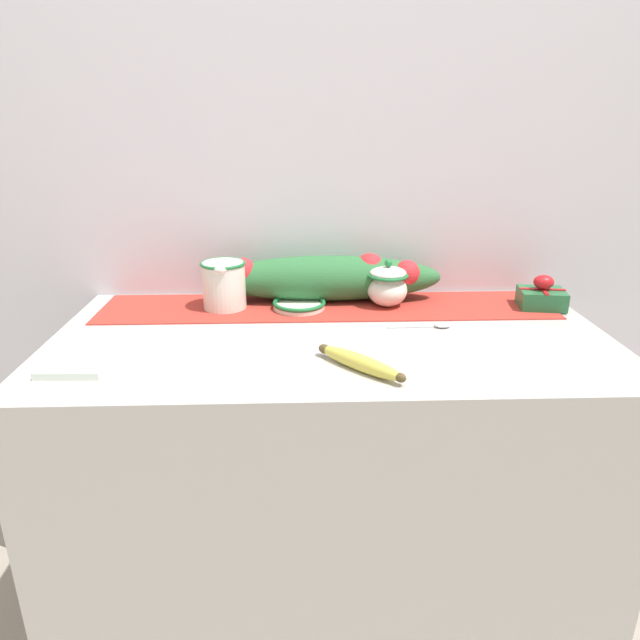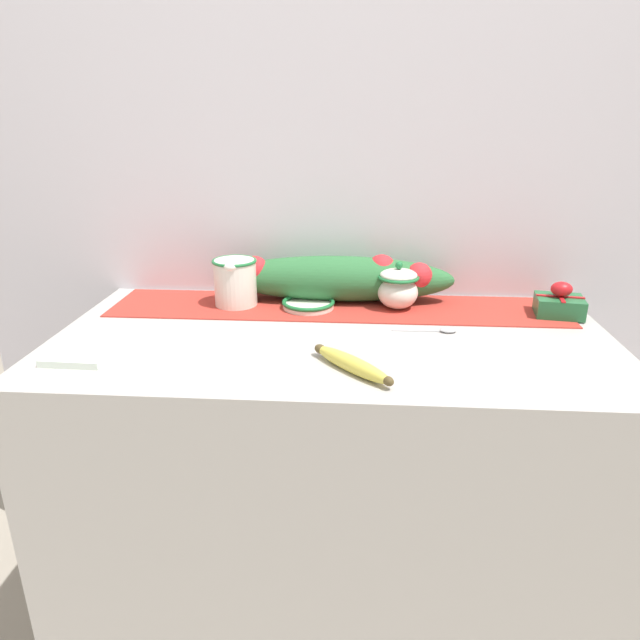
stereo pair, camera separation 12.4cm
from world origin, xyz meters
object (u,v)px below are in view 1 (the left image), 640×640
object	(u,v)px
cream_pitcher	(224,283)
napkin_stack	(78,364)
banana	(360,362)
gift_box	(542,296)
small_dish	(299,304)
sugar_bowl	(388,285)
spoon	(439,326)

from	to	relation	value
cream_pitcher	napkin_stack	distance (m)	0.44
banana	gift_box	xyz separation A→B (m)	(0.51, 0.36, 0.02)
cream_pitcher	small_dish	distance (m)	0.20
sugar_bowl	gift_box	bearing A→B (deg)	-3.66
gift_box	cream_pitcher	bearing A→B (deg)	178.12
sugar_bowl	napkin_stack	size ratio (longest dim) A/B	0.97
small_dish	spoon	size ratio (longest dim) A/B	0.91
sugar_bowl	spoon	bearing A→B (deg)	-57.54
small_dish	gift_box	distance (m)	0.63
sugar_bowl	spoon	size ratio (longest dim) A/B	0.82
small_dish	spoon	bearing A→B (deg)	-23.61
cream_pitcher	gift_box	size ratio (longest dim) A/B	1.09
napkin_stack	gift_box	distance (m)	1.11
banana	gift_box	distance (m)	0.62
cream_pitcher	sugar_bowl	xyz separation A→B (m)	(0.42, -0.00, -0.01)
small_dish	spoon	distance (m)	0.36
cream_pitcher	small_dish	xyz separation A→B (m)	(0.19, -0.01, -0.05)
napkin_stack	gift_box	bearing A→B (deg)	17.11
banana	spoon	size ratio (longest dim) A/B	1.17
sugar_bowl	banana	xyz separation A→B (m)	(-0.11, -0.39, -0.04)
spoon	small_dish	bearing A→B (deg)	155.47
napkin_stack	gift_box	xyz separation A→B (m)	(1.06, 0.33, 0.03)
small_dish	napkin_stack	size ratio (longest dim) A/B	1.08
banana	gift_box	bearing A→B (deg)	35.51
cream_pitcher	gift_box	bearing A→B (deg)	-1.88
small_dish	spoon	world-z (taller)	small_dish
small_dish	gift_box	world-z (taller)	gift_box
small_dish	napkin_stack	bearing A→B (deg)	-142.33
spoon	gift_box	xyz separation A→B (m)	(0.30, 0.13, 0.03)
napkin_stack	gift_box	world-z (taller)	gift_box
cream_pitcher	spoon	bearing A→B (deg)	-16.97
small_dish	napkin_stack	distance (m)	0.56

